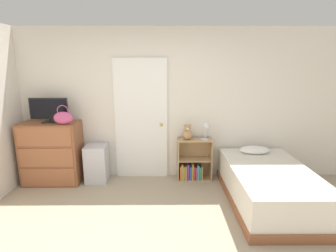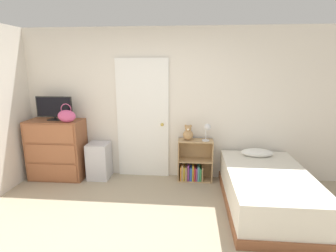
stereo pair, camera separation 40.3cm
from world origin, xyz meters
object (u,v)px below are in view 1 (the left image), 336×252
at_px(dresser, 52,153).
at_px(bookshelf, 193,164).
at_px(handbag, 63,118).
at_px(desk_lamp, 206,128).
at_px(storage_bin, 97,163).
at_px(bed, 269,185).
at_px(teddy_bear, 187,133).
at_px(tv, 49,110).

xyz_separation_m(dresser, bookshelf, (2.36, 0.10, -0.25)).
xyz_separation_m(handbag, bookshelf, (2.07, 0.24, -0.88)).
distance_m(handbag, desk_lamp, 2.30).
bearing_deg(bookshelf, storage_bin, -178.06).
bearing_deg(bed, teddy_bear, 144.35).
bearing_deg(handbag, dresser, 155.44).
relative_size(handbag, desk_lamp, 1.04).
bearing_deg(tv, bed, -12.00).
height_order(handbag, desk_lamp, handbag).
relative_size(teddy_bear, bed, 0.14).
bearing_deg(teddy_bear, desk_lamp, -7.38).
distance_m(dresser, teddy_bear, 2.28).
xyz_separation_m(storage_bin, teddy_bear, (1.54, 0.05, 0.51)).
bearing_deg(bed, tv, 168.00).
bearing_deg(tv, storage_bin, 2.44).
height_order(tv, handbag, tv).
bearing_deg(bookshelf, dresser, -177.49).
height_order(dresser, handbag, handbag).
relative_size(tv, storage_bin, 0.98).
relative_size(dresser, handbag, 3.36).
xyz_separation_m(dresser, teddy_bear, (2.26, 0.10, 0.31)).
height_order(dresser, bookshelf, dresser).
height_order(handbag, teddy_bear, handbag).
xyz_separation_m(dresser, handbag, (0.29, -0.13, 0.62)).
distance_m(dresser, bookshelf, 2.38).
bearing_deg(dresser, tv, 53.13).
distance_m(handbag, teddy_bear, 2.01).
distance_m(tv, desk_lamp, 2.58).
xyz_separation_m(tv, bed, (3.36, -0.71, -0.98)).
relative_size(storage_bin, bookshelf, 0.88).
bearing_deg(bed, desk_lamp, 136.62).
bearing_deg(teddy_bear, tv, -177.85).
distance_m(storage_bin, teddy_bear, 1.62).
distance_m(storage_bin, desk_lamp, 1.95).
xyz_separation_m(dresser, desk_lamp, (2.57, 0.06, 0.41)).
bearing_deg(tv, teddy_bear, 2.15).
xyz_separation_m(dresser, storage_bin, (0.72, 0.05, -0.20)).
distance_m(tv, handbag, 0.33).
relative_size(tv, bed, 0.33).
bearing_deg(handbag, desk_lamp, 4.91).
height_order(teddy_bear, desk_lamp, desk_lamp).
relative_size(dresser, storage_bin, 1.64).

